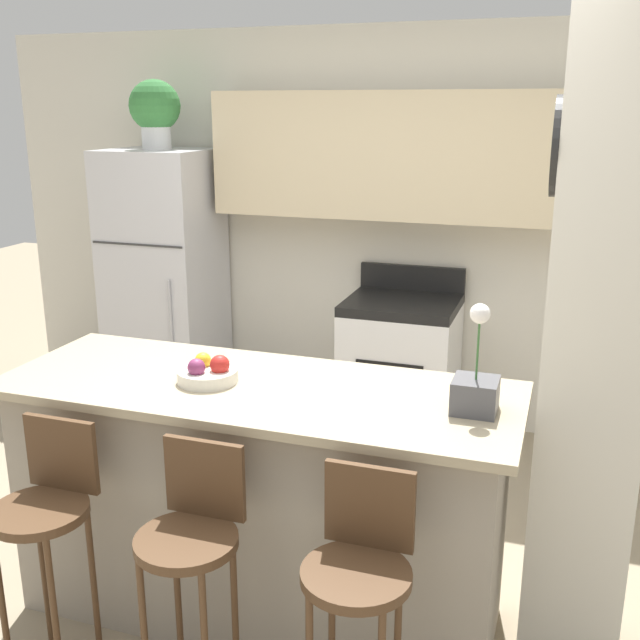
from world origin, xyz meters
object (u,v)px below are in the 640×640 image
Objects in this scene: bar_stool_mid at (192,544)px; orchid_vase at (476,387)px; refrigerator at (165,283)px; trash_bin at (230,401)px; bar_stool_left at (47,514)px; stove_range at (400,368)px; fruit_bowl at (208,372)px; bar_stool_right at (359,577)px; potted_plant_on_fridge at (155,110)px.

orchid_vase reaches higher than bar_stool_mid.
refrigerator is 4.71× the size of trash_bin.
bar_stool_mid is at bearing 0.00° from bar_stool_left.
trash_bin is at bearing -20.93° from refrigerator.
stove_range reaches higher than trash_bin.
bar_stool_mid is 2.59× the size of trash_bin.
fruit_bowl reaches higher than trash_bin.
refrigerator reaches higher than orchid_vase.
stove_range is 2.82× the size of trash_bin.
bar_stool_left is 4.13× the size of fruit_bowl.
trash_bin is (-1.51, 2.22, -0.47)m from bar_stool_right.
stove_range is at bearing 12.25° from trash_bin.
orchid_vase is at bearing -70.20° from stove_range.
potted_plant_on_fridge is 1.15× the size of trash_bin.
bar_stool_left reaches higher than trash_bin.
refrigerator is at bearing -61.45° from potted_plant_on_fridge.
bar_stool_right is at bearing -49.62° from potted_plant_on_fridge.
refrigerator is 0.93m from trash_bin.
bar_stool_right is 1.02m from fruit_bowl.
bar_stool_mid is 1.11m from orchid_vase.
potted_plant_on_fridge is 1.83× the size of fruit_bowl.
bar_stool_mid is at bearing -67.29° from trash_bin.
fruit_bowl reaches higher than stove_range.
bar_stool_left is 0.58m from bar_stool_mid.
refrigerator is at bearing 110.48° from bar_stool_left.
trash_bin is (-1.77, 1.65, -0.92)m from orchid_vase.
refrigerator is 2.86m from bar_stool_mid.
stove_range reaches higher than bar_stool_mid.
bar_stool_right is 2.25× the size of potted_plant_on_fridge.
refrigerator is 1.82× the size of bar_stool_left.
bar_stool_left is 2.59× the size of trash_bin.
orchid_vase is (2.33, -1.87, -0.93)m from potted_plant_on_fridge.
bar_stool_left is 1.00× the size of bar_stool_mid.
trash_bin is at bearing 136.92° from orchid_vase.
potted_plant_on_fridge is (-1.49, 2.43, 1.38)m from bar_stool_mid.
orchid_vase is (0.84, 0.57, 0.46)m from bar_stool_mid.
bar_stool_left is at bearing -106.75° from stove_range.
potted_plant_on_fridge is 3.12m from orchid_vase.
refrigerator is 2.61m from bar_stool_left.
orchid_vase reaches higher than fruit_bowl.
potted_plant_on_fridge reaches higher than orchid_vase.
bar_stool_left is 1.00× the size of bar_stool_right.
bar_stool_mid is 3.17m from potted_plant_on_fridge.
stove_range is 4.50× the size of fruit_bowl.
stove_range is 1.14m from trash_bin.
fruit_bowl is 0.63× the size of trash_bin.
stove_range is at bearing 109.80° from orchid_vase.
bar_stool_right is at bearing -55.78° from trash_bin.
fruit_bowl is (-0.35, -1.92, 0.60)m from stove_range.
fruit_bowl is (-1.03, -0.04, -0.05)m from orchid_vase.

